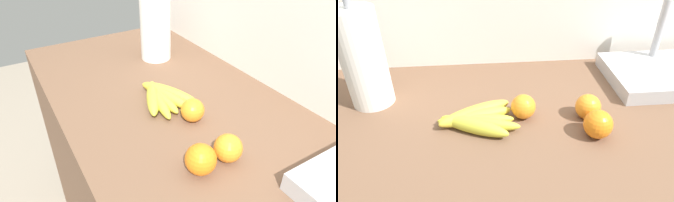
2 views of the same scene
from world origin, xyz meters
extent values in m
cube|color=silver|center=(0.00, 0.35, 0.65)|extent=(2.25, 0.06, 1.30)
ellipsoid|color=gold|center=(-0.30, -0.05, 0.95)|extent=(0.19, 0.12, 0.04)
ellipsoid|color=gold|center=(-0.29, -0.04, 0.94)|extent=(0.22, 0.08, 0.03)
ellipsoid|color=gold|center=(-0.29, -0.03, 0.94)|extent=(0.19, 0.03, 0.03)
ellipsoid|color=gold|center=(-0.30, -0.01, 0.94)|extent=(0.20, 0.09, 0.04)
ellipsoid|color=gold|center=(-0.30, 0.00, 0.95)|extent=(0.20, 0.13, 0.04)
sphere|color=orange|center=(-0.17, 0.00, 0.96)|extent=(0.07, 0.07, 0.07)
sphere|color=orange|center=(0.00, -0.10, 0.96)|extent=(0.07, 0.07, 0.07)
sphere|color=orange|center=(0.00, -0.02, 0.96)|extent=(0.07, 0.07, 0.07)
cylinder|color=white|center=(-0.59, 0.11, 1.06)|extent=(0.11, 0.11, 0.27)
cylinder|color=gray|center=(-0.59, 0.11, 1.08)|extent=(0.02, 0.02, 0.30)
cube|color=#B7BABF|center=(0.31, 0.15, 0.95)|extent=(0.36, 0.26, 0.04)
cylinder|color=#B2B2B7|center=(0.31, 0.24, 1.06)|extent=(0.02, 0.02, 0.19)
camera|label=1|loc=(0.38, -0.40, 1.43)|focal=32.37mm
camera|label=2|loc=(-0.28, -0.67, 1.43)|focal=33.32mm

